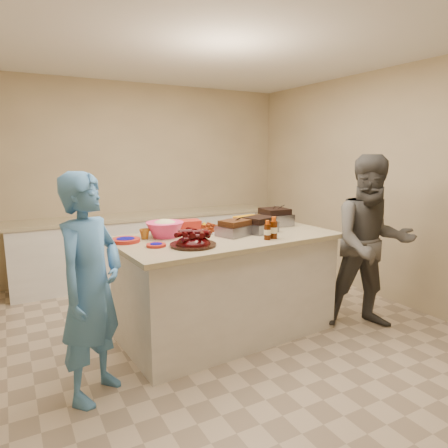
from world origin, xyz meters
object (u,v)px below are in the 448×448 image
island (226,332)px  bbq_bottle_a (267,240)px  roasting_pan (274,225)px  coleslaw_bowl (165,237)px  bbq_bottle_b (273,238)px  plastic_cup (145,239)px  mustard_bottle (204,232)px  guest_gray (366,325)px  rib_platter (193,246)px  guest_blue (98,393)px

island → bbq_bottle_a: 1.06m
roasting_pan → coleslaw_bowl: (-1.25, -0.01, 0.00)m
bbq_bottle_b → plastic_cup: size_ratio=2.06×
mustard_bottle → guest_gray: size_ratio=0.06×
roasting_pan → coleslaw_bowl: 1.25m
island → bbq_bottle_a: size_ratio=11.76×
island → plastic_cup: 1.24m
rib_platter → guest_blue: rib_platter is taller
roasting_pan → bbq_bottle_a: (-0.48, -0.56, 0.00)m
plastic_cup → bbq_bottle_b: bearing=-28.1°
roasting_pan → guest_blue: roasting_pan is taller
island → guest_gray: size_ratio=1.19×
coleslaw_bowl → guest_blue: bearing=-141.2°
guest_gray → plastic_cup: bearing=-171.7°
island → plastic_cup: plastic_cup is taller
plastic_cup → guest_blue: 1.32m
mustard_bottle → plastic_cup: bearing=-179.0°
rib_platter → guest_blue: 1.32m
roasting_pan → guest_gray: (0.62, -0.77, -0.98)m
island → guest_blue: (-1.33, -0.43, 0.00)m
bbq_bottle_b → mustard_bottle: 0.70m
bbq_bottle_a → mustard_bottle: bbq_bottle_a is taller
rib_platter → mustard_bottle: (0.34, 0.48, -0.00)m
mustard_bottle → guest_blue: size_ratio=0.07×
bbq_bottle_b → roasting_pan: bearing=53.4°
island → bbq_bottle_a: bbq_bottle_a is taller
roasting_pan → bbq_bottle_b: bbq_bottle_b is taller
bbq_bottle_b → guest_gray: size_ratio=0.11×
island → rib_platter: rib_platter is taller
rib_platter → mustard_bottle: bearing=54.9°
rib_platter → coleslaw_bowl: 0.46m
bbq_bottle_b → guest_blue: 1.90m
coleslaw_bowl → bbq_bottle_a: size_ratio=1.98×
guest_blue → guest_gray: size_ratio=0.94×
bbq_bottle_a → plastic_cup: bbq_bottle_a is taller
guest_blue → coleslaw_bowl: bearing=-4.1°
mustard_bottle → plastic_cup: mustard_bottle is taller
coleslaw_bowl → guest_blue: coleslaw_bowl is taller
coleslaw_bowl → bbq_bottle_b: bearing=-32.6°
bbq_bottle_a → plastic_cup: (-0.95, 0.56, 0.00)m
plastic_cup → bbq_bottle_a: bearing=-30.6°
island → plastic_cup: size_ratio=21.35×
rib_platter → bbq_bottle_a: (0.68, -0.10, -0.00)m
bbq_bottle_a → guest_blue: (-1.55, -0.09, -0.98)m
coleslaw_bowl → guest_gray: bearing=-22.3°
roasting_pan → plastic_cup: roasting_pan is taller
plastic_cup → coleslaw_bowl: bearing=-3.9°
island → guest_gray: (1.33, -0.55, 0.00)m
roasting_pan → guest_blue: size_ratio=0.19×
rib_platter → bbq_bottle_a: 0.69m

